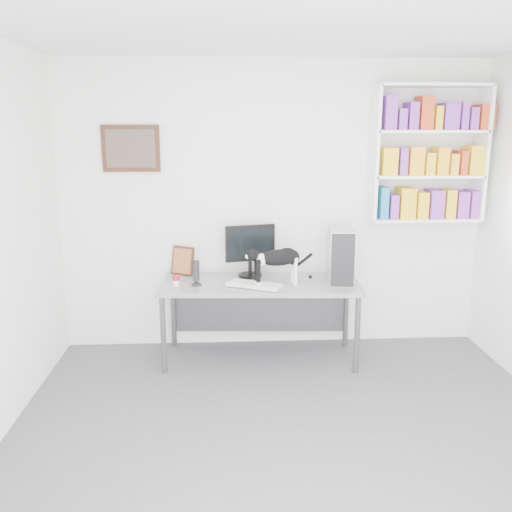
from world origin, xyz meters
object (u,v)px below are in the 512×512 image
pc_tower (340,254)px  cat (277,267)px  bookshelf (428,154)px  desk (260,321)px  keyboard (255,285)px  speaker (196,272)px  leaning_print (183,260)px  monitor (250,250)px  soup_can (176,280)px

pc_tower → cat: pc_tower is taller
bookshelf → desk: bookshelf is taller
bookshelf → cat: size_ratio=2.25×
pc_tower → cat: (-0.58, -0.16, -0.07)m
bookshelf → keyboard: (-1.61, -0.42, -1.10)m
speaker → leaning_print: 0.39m
monitor → soup_can: (-0.66, -0.26, -0.20)m
monitor → leaning_print: monitor is taller
desk → pc_tower: bearing=6.6°
cat → desk: bearing=127.3°
pc_tower → leaning_print: size_ratio=1.72×
desk → speaker: size_ratio=7.57×
bookshelf → keyboard: 1.99m
desk → monitor: (-0.08, 0.20, 0.62)m
bookshelf → soup_can: size_ratio=13.64×
keyboard → speaker: bearing=-164.0°
bookshelf → soup_can: 2.55m
monitor → cat: monitor is taller
keyboard → leaning_print: 0.80m
keyboard → monitor: bearing=119.5°
leaning_print → soup_can: bearing=-68.5°
desk → soup_can: 0.85m
monitor → leaning_print: 0.64m
monitor → pc_tower: bearing=-25.0°
bookshelf → desk: size_ratio=0.70×
bookshelf → pc_tower: bookshelf is taller
soup_can → desk: bearing=4.4°
bookshelf → soup_can: bookshelf is taller
soup_can → monitor: bearing=21.4°
desk → pc_tower: (0.73, 0.04, 0.61)m
speaker → cat: cat is taller
bookshelf → soup_can: (-2.29, -0.33, -1.07)m
bookshelf → leaning_print: bearing=179.3°
soup_can → speaker: bearing=-0.9°
cat → monitor: bearing=111.1°
speaker → cat: size_ratio=0.42×
monitor → keyboard: 0.42m
desk → speaker: 0.75m
desk → leaning_print: leaning_print is taller
speaker → leaning_print: size_ratio=0.84×
monitor → speaker: bearing=-165.4°
monitor → soup_can: size_ratio=5.46×
desk → cat: bearing=-35.4°
cat → leaning_print: bearing=139.8°
bookshelf → cat: bearing=-164.6°
monitor → bookshelf: bearing=-11.5°
monitor → cat: size_ratio=0.90×
monitor → speaker: (-0.48, -0.26, -0.13)m
desk → soup_can: (-0.74, -0.06, 0.41)m
pc_tower → speaker: (-1.29, -0.10, -0.12)m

